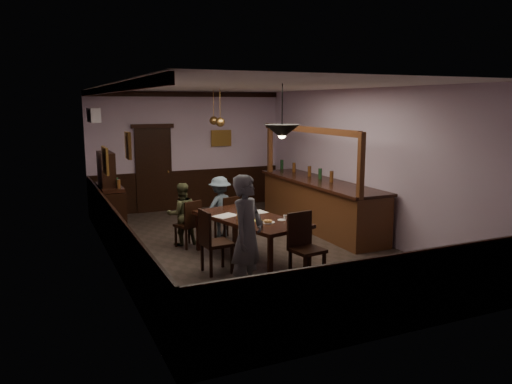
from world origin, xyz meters
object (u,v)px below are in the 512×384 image
chair_far_right (228,216)px  sideboard (110,200)px  person_seated_left (182,214)px  person_seated_right (220,207)px  soda_can (255,215)px  pendant_brass_far (214,121)px  pendant_iron (282,132)px  pendant_brass_mid (220,122)px  person_standing (247,236)px  chair_far_left (190,222)px  dining_table (250,221)px  chair_side (212,239)px  chair_near (304,243)px  bar_counter (320,203)px  coffee_cup (285,217)px

chair_far_right → sideboard: size_ratio=0.52×
person_seated_left → person_seated_right: size_ratio=0.97×
soda_can → pendant_brass_far: 3.83m
pendant_iron → pendant_brass_mid: same height
person_standing → pendant_iron: size_ratio=2.05×
chair_far_right → person_seated_left: bearing=-18.7°
chair_far_left → dining_table: bearing=102.1°
person_seated_right → sideboard: bearing=-48.8°
chair_side → pendant_brass_mid: (1.21, 2.85, 1.73)m
chair_far_right → pendant_iron: size_ratio=1.04×
person_standing → dining_table: bearing=26.2°
chair_near → pendant_iron: (-0.14, 0.49, 1.69)m
person_standing → chair_near: bearing=-27.2°
soda_can → pendant_brass_mid: 2.93m
chair_far_left → pendant_iron: bearing=95.0°
pendant_brass_mid → bar_counter: bearing=-28.9°
chair_far_left → person_seated_left: size_ratio=0.75×
dining_table → chair_near: size_ratio=2.27×
dining_table → pendant_brass_far: size_ratio=2.94×
chair_side → person_seated_right: size_ratio=0.83×
pendant_iron → pendant_brass_far: size_ratio=1.04×
chair_far_left → soda_can: chair_far_left is taller
pendant_brass_mid → pendant_brass_far: 1.01m
person_seated_right → pendant_brass_mid: 1.89m
chair_far_right → chair_near: 2.63m
pendant_iron → pendant_brass_far: same height
soda_can → pendant_brass_far: (0.49, 3.50, 1.49)m
chair_far_right → coffee_cup: (0.36, -1.78, 0.32)m
dining_table → chair_near: chair_near is taller
chair_near → chair_side: 1.47m
person_standing → pendant_brass_mid: size_ratio=2.14×
soda_can → dining_table: bearing=128.6°
coffee_cup → chair_far_right: bearing=86.3°
person_seated_left → pendant_iron: 2.91m
person_seated_left → sideboard: bearing=-54.0°
soda_can → pendant_brass_mid: size_ratio=0.15×
dining_table → chair_near: 1.32m
chair_far_left → pendant_brass_mid: size_ratio=1.12×
chair_far_left → person_seated_right: person_seated_right is taller
chair_far_right → bar_counter: 2.15m
chair_far_right → sideboard: sideboard is taller
pendant_brass_mid → chair_far_left: bearing=-130.4°
chair_near → person_seated_left: person_seated_left is taller
soda_can → pendant_brass_mid: bearing=83.3°
chair_far_right → person_standing: 2.97m
dining_table → soda_can: soda_can is taller
chair_side → pendant_brass_mid: bearing=-26.9°
person_seated_left → pendant_iron: bearing=116.4°
person_seated_right → sideboard: 2.39m
dining_table → pendant_brass_mid: 2.94m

